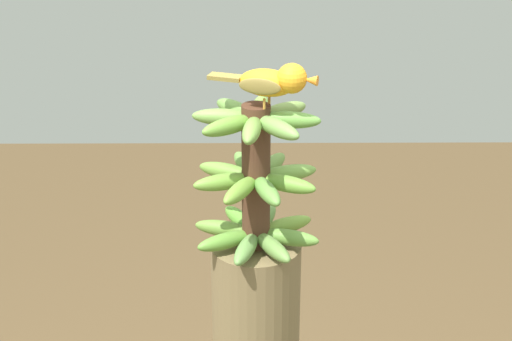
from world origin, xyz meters
TOP-DOWN VIEW (x-y plane):
  - banana_bunch at (0.00, -0.00)m, footprint 0.26×0.26m
  - perched_bird at (-0.01, -0.03)m, footprint 0.09×0.21m

SIDE VIEW (x-z plane):
  - banana_bunch at x=0.00m, z-range 1.39..1.68m
  - perched_bird at x=-0.01m, z-range 1.69..1.78m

